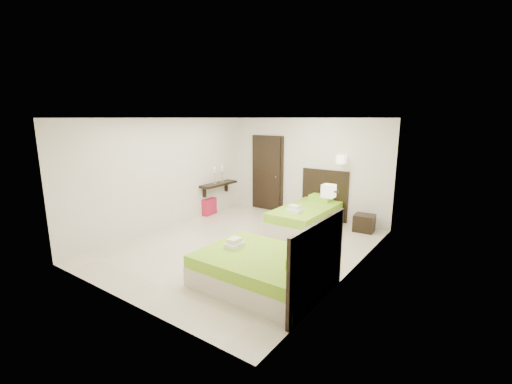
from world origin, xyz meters
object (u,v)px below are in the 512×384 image
Objects in this scene: ottoman at (205,206)px; nightstand at (364,223)px; bed_double at (265,269)px; bed_single at (308,216)px.

nightstand is at bearing 14.64° from ottoman.
bed_double is 4.37× the size of nightstand.
bed_double is (0.78, -2.99, -0.02)m from bed_single.
nightstand is at bearing 83.57° from bed_double.
bed_single reaches higher than nightstand.
bed_single is 2.92m from ottoman.
bed_single is 4.69× the size of ottoman.
bed_single is 3.09m from bed_double.
bed_double is at bearing -34.41° from ottoman.
bed_single reaches higher than ottoman.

